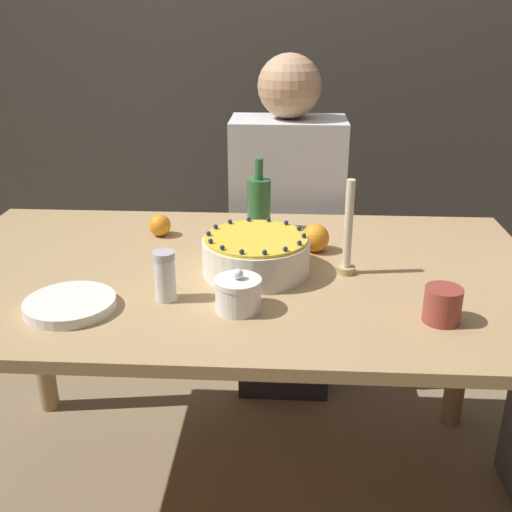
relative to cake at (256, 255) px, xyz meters
The scene contains 13 objects.
ground_plane 0.81m from the cake, 165.38° to the left, with size 12.00×12.00×0.00m, color #8C7556.
wall_behind 1.50m from the cake, 92.39° to the left, with size 8.00×0.05×2.60m.
dining_table 0.17m from the cake, 165.38° to the left, with size 1.60×0.92×0.76m.
cake is the anchor object (origin of this frame).
sugar_bowl 0.21m from the cake, 97.67° to the right, with size 0.11×0.11×0.10m.
sugar_shaker 0.26m from the cake, 139.95° to the right, with size 0.05×0.05×0.12m.
plate_stack 0.47m from the cake, 150.51° to the right, with size 0.20×0.20×0.02m.
candle 0.23m from the cake, ahead, with size 0.05×0.05×0.25m.
bottle 0.32m from the cake, 91.70° to the left, with size 0.07×0.07×0.22m.
cup 0.48m from the cake, 29.71° to the right, with size 0.08×0.08×0.08m.
orange_fruit_0 0.22m from the cake, 44.69° to the left, with size 0.08×0.08×0.08m.
orange_fruit_1 0.39m from the cake, 140.13° to the left, with size 0.06×0.06×0.06m.
person_man_blue_shirt 0.73m from the cake, 83.78° to the left, with size 0.40×0.34×1.25m.
Camera 1 is at (0.14, -1.42, 1.39)m, focal length 42.00 mm.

